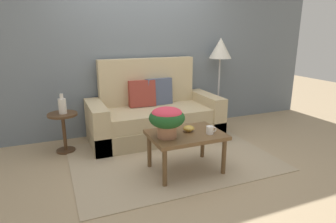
{
  "coord_description": "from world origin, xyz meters",
  "views": [
    {
      "loc": [
        -1.36,
        -3.21,
        1.58
      ],
      "look_at": [
        0.02,
        0.12,
        0.57
      ],
      "focal_mm": 31.0,
      "sensor_mm": 36.0,
      "label": 1
    }
  ],
  "objects": [
    {
      "name": "area_rug",
      "position": [
        0.0,
        -0.07,
        0.01
      ],
      "size": [
        2.48,
        1.8,
        0.01
      ],
      "primitive_type": "cube",
      "color": "tan",
      "rests_on": "ground"
    },
    {
      "name": "wall_back",
      "position": [
        0.0,
        1.22,
        1.39
      ],
      "size": [
        6.4,
        0.12,
        2.78
      ],
      "primitive_type": "cube",
      "color": "slate",
      "rests_on": "ground"
    },
    {
      "name": "floor_lamp",
      "position": [
        1.3,
        0.94,
        1.21
      ],
      "size": [
        0.37,
        0.37,
        1.47
      ],
      "color": "#B2B2B7",
      "rests_on": "ground"
    },
    {
      "name": "coffee_mug",
      "position": [
        0.25,
        -0.57,
        0.51
      ],
      "size": [
        0.12,
        0.08,
        0.09
      ],
      "color": "white",
      "rests_on": "coffee_table"
    },
    {
      "name": "couch",
      "position": [
        0.05,
        0.75,
        0.34
      ],
      "size": [
        1.94,
        0.88,
        1.17
      ],
      "color": "tan",
      "rests_on": "ground"
    },
    {
      "name": "table_vase",
      "position": [
        -1.23,
        0.67,
        0.64
      ],
      "size": [
        0.1,
        0.1,
        0.26
      ],
      "color": "silver",
      "rests_on": "side_table"
    },
    {
      "name": "side_table",
      "position": [
        -1.24,
        0.68,
        0.37
      ],
      "size": [
        0.38,
        0.38,
        0.54
      ],
      "color": "#4C331E",
      "rests_on": "ground"
    },
    {
      "name": "snack_bowl",
      "position": [
        0.06,
        -0.41,
        0.5
      ],
      "size": [
        0.13,
        0.13,
        0.07
      ],
      "color": "gold",
      "rests_on": "coffee_table"
    },
    {
      "name": "ground_plane",
      "position": [
        0.0,
        0.0,
        0.0
      ],
      "size": [
        14.0,
        14.0,
        0.0
      ],
      "primitive_type": "plane",
      "color": "tan"
    },
    {
      "name": "potted_plant",
      "position": [
        -0.24,
        -0.48,
        0.68
      ],
      "size": [
        0.39,
        0.39,
        0.33
      ],
      "color": "#A36B4C",
      "rests_on": "coffee_table"
    },
    {
      "name": "coffee_table",
      "position": [
        0.01,
        -0.45,
        0.4
      ],
      "size": [
        0.83,
        0.6,
        0.46
      ],
      "color": "brown",
      "rests_on": "ground"
    }
  ]
}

